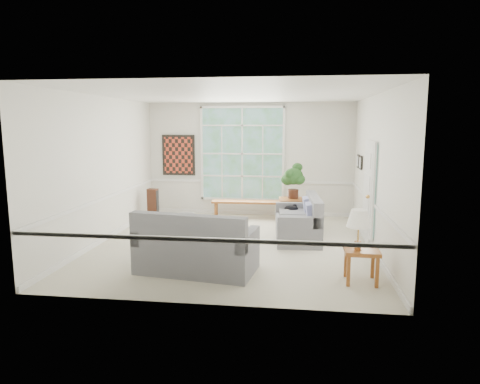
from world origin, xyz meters
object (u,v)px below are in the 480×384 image
object	(u,v)px
loveseat_front	(197,240)
side_table	(361,265)
end_table	(292,211)
loveseat_right	(297,218)
coffee_table	(203,230)

from	to	relation	value
loveseat_front	side_table	world-z (taller)	loveseat_front
end_table	loveseat_right	bearing A→B (deg)	-85.25
end_table	side_table	distance (m)	4.00
loveseat_front	end_table	world-z (taller)	loveseat_front
coffee_table	end_table	bearing A→B (deg)	38.17
side_table	end_table	bearing A→B (deg)	105.78
coffee_table	loveseat_front	bearing A→B (deg)	-85.73
loveseat_front	loveseat_right	bearing A→B (deg)	61.78
coffee_table	loveseat_right	bearing A→B (deg)	5.16
loveseat_right	coffee_table	distance (m)	2.03
side_table	loveseat_front	bearing A→B (deg)	175.86
end_table	side_table	xyz separation A→B (m)	(1.09, -3.85, -0.05)
loveseat_front	coffee_table	bearing A→B (deg)	107.72
coffee_table	end_table	xyz separation A→B (m)	(1.86, 1.77, 0.10)
loveseat_front	end_table	size ratio (longest dim) A/B	3.03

